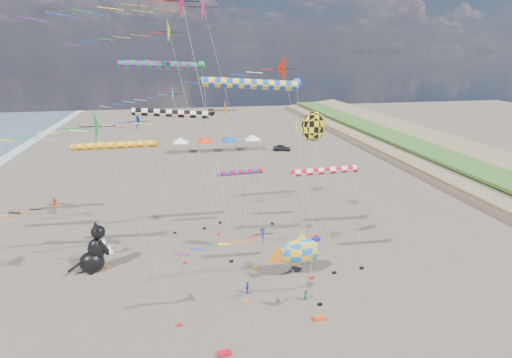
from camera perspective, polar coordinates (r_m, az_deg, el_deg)
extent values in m
plane|color=brown|center=(30.14, 4.36, -23.93)|extent=(260.00, 260.00, 0.00)
cone|color=#1A8E2F|center=(26.96, -20.15, 7.28)|extent=(2.30, 2.47, 2.54)
cylinder|color=#B2B2B2|center=(29.07, -15.14, -7.75)|extent=(3.46, 0.02, 15.62)
cube|color=black|center=(32.97, -10.85, -19.78)|extent=(0.36, 0.24, 0.20)
cone|color=#F81E54|center=(42.22, -4.71, 23.39)|extent=(3.00, 3.21, 3.31)
cylinder|color=#B2B2B2|center=(43.02, -1.65, 7.14)|extent=(4.01, 0.02, 24.21)
cube|color=black|center=(47.08, 0.89, -7.28)|extent=(0.36, 0.24, 0.20)
cone|color=red|center=(28.32, -6.36, 23.85)|extent=(2.29, 2.45, 2.52)
cylinder|color=#B2B2B2|center=(29.52, -3.54, 1.02)|extent=(2.15, 0.02, 23.08)
cube|color=black|center=(34.71, -1.35, -17.27)|extent=(0.36, 0.24, 0.20)
cone|color=#1EC5C2|center=(43.69, -10.54, 11.97)|extent=(1.74, 1.86, 1.92)
cylinder|color=#B2B2B2|center=(45.16, -8.88, 1.99)|extent=(1.76, 0.02, 15.84)
cube|color=black|center=(47.88, -7.39, -6.99)|extent=(0.36, 0.24, 0.20)
cone|color=red|center=(40.31, 4.32, 15.50)|extent=(2.59, 2.77, 2.85)
cylinder|color=#B2B2B2|center=(42.25, 6.63, 2.84)|extent=(4.00, 0.02, 18.48)
cube|color=black|center=(46.04, 8.61, -8.10)|extent=(0.36, 0.24, 0.20)
cone|color=#D68B02|center=(34.06, -3.52, 9.68)|extent=(1.99, 2.14, 2.20)
cylinder|color=#B2B2B2|center=(36.07, -1.67, -2.35)|extent=(2.09, 0.02, 15.26)
cube|color=black|center=(39.45, -0.05, -12.57)|extent=(0.36, 0.24, 0.20)
cone|color=#FF450D|center=(40.02, -25.22, -3.00)|extent=(1.64, 1.75, 1.80)
cylinder|color=#B2B2B2|center=(40.98, -22.77, -7.50)|extent=(2.68, 0.02, 7.01)
cube|color=black|center=(42.21, -20.41, -11.63)|extent=(0.36, 0.24, 0.20)
cone|color=#083BC5|center=(36.32, -16.35, 7.97)|extent=(1.88, 2.01, 2.07)
cylinder|color=#B2B2B2|center=(38.00, -13.08, -2.53)|extent=(3.14, 0.02, 14.29)
cube|color=black|center=(40.89, -10.16, -11.70)|extent=(0.36, 0.24, 0.20)
cone|color=#CCDE07|center=(41.57, -11.80, 19.92)|extent=(2.35, 2.52, 2.60)
cylinder|color=#B2B2B2|center=(42.56, -8.30, 5.22)|extent=(3.84, 0.02, 21.85)
cube|color=black|center=(46.22, -5.32, -7.86)|extent=(0.36, 0.24, 0.20)
cone|color=#0E25D4|center=(30.46, 3.83, -7.07)|extent=(1.51, 1.62, 1.67)
cylinder|color=#B2B2B2|center=(32.57, 6.59, -12.60)|extent=(3.34, 0.02, 7.26)
cube|color=black|center=(34.95, 9.10, -17.25)|extent=(0.36, 0.24, 0.20)
cylinder|color=red|center=(35.11, 9.65, 1.16)|extent=(5.82, 0.62, 0.62)
sphere|color=red|center=(36.22, 13.96, 1.40)|extent=(0.65, 0.65, 0.65)
cylinder|color=#B2B2B2|center=(38.23, 14.43, -5.86)|extent=(1.52, 0.02, 10.15)
cube|color=black|center=(40.73, 14.86, -12.18)|extent=(0.36, 0.24, 0.20)
cylinder|color=blue|center=(35.23, -0.83, 13.45)|extent=(8.32, 0.84, 0.84)
sphere|color=blue|center=(36.21, 5.84, 13.48)|extent=(0.88, 0.88, 0.88)
cylinder|color=#B2B2B2|center=(38.06, 6.52, 0.31)|extent=(1.52, 0.02, 17.38)
cube|color=black|center=(41.65, 7.11, -10.97)|extent=(0.36, 0.24, 0.20)
cylinder|color=orange|center=(44.47, -19.69, 4.53)|extent=(8.35, 0.74, 0.74)
sphere|color=orange|center=(44.03, -14.30, 4.90)|extent=(0.77, 0.77, 0.77)
cylinder|color=#B2B2B2|center=(45.43, -12.85, -1.59)|extent=(1.52, 0.02, 10.64)
cube|color=black|center=(47.35, -11.51, -7.51)|extent=(0.36, 0.24, 0.20)
cylinder|color=#18883F|center=(44.77, -13.48, 15.57)|extent=(8.53, 0.81, 0.81)
sphere|color=#18883F|center=(44.84, -7.82, 15.88)|extent=(0.85, 0.85, 0.85)
cylinder|color=#B2B2B2|center=(46.13, -6.41, 4.25)|extent=(1.52, 0.02, 18.68)
cube|color=black|center=(49.15, -5.16, -6.23)|extent=(0.36, 0.24, 0.20)
cylinder|color=black|center=(35.53, -11.88, 9.16)|extent=(6.70, 0.65, 0.65)
sphere|color=black|center=(35.65, -6.43, 9.45)|extent=(0.68, 0.68, 0.68)
cylinder|color=#B2B2B2|center=(37.52, -4.90, -1.86)|extent=(1.52, 0.02, 14.94)
cube|color=black|center=(40.66, -3.55, -11.62)|extent=(0.36, 0.24, 0.20)
cylinder|color=red|center=(45.66, -2.45, 0.94)|extent=(5.03, 0.58, 0.58)
sphere|color=red|center=(46.09, 0.64, 1.12)|extent=(0.61, 0.61, 0.61)
cylinder|color=#B2B2B2|center=(47.33, 1.52, -2.80)|extent=(1.52, 0.02, 6.83)
cube|color=black|center=(48.75, 2.35, -6.38)|extent=(0.36, 0.24, 0.20)
ellipsoid|color=yellow|center=(35.68, 8.20, 7.40)|extent=(2.20, 0.40, 2.64)
cone|color=yellow|center=(35.21, 5.88, 7.35)|extent=(0.12, 1.80, 1.80)
cylinder|color=#B2B2B2|center=(36.95, 9.71, -3.38)|extent=(2.03, 2.03, 13.72)
cube|color=black|center=(39.40, 11.11, -12.99)|extent=(0.36, 0.24, 0.20)
ellipsoid|color=blue|center=(37.72, 6.21, -10.37)|extent=(4.37, 2.53, 2.74)
cone|color=orange|center=(37.14, 2.65, -10.75)|extent=(1.98, 0.56, 2.01)
cone|color=yellow|center=(37.14, 6.55, -8.48)|extent=(1.44, 0.42, 1.46)
cylinder|color=#B2B2B2|center=(38.27, 7.90, -12.36)|extent=(0.14, 1.04, 1.87)
cube|color=red|center=(38.27, 8.02, -13.80)|extent=(0.36, 0.24, 0.20)
imported|color=slate|center=(34.17, 3.14, -16.59)|extent=(0.66, 0.59, 1.51)
imported|color=#1B8F44|center=(35.11, 7.18, -16.15)|extent=(0.58, 0.50, 1.04)
imported|color=#2437B7|center=(35.73, -1.23, -15.25)|extent=(0.53, 0.71, 1.12)
cube|color=red|center=(30.11, -4.58, -23.61)|extent=(0.90, 0.44, 0.30)
cube|color=#121BB5|center=(45.20, 8.57, -8.54)|extent=(0.90, 0.44, 0.30)
cube|color=#E44C13|center=(33.37, 9.03, -19.04)|extent=(0.90, 0.44, 0.30)
cube|color=white|center=(83.51, -10.69, 5.15)|extent=(3.00, 3.00, 0.15)
pyramid|color=white|center=(83.30, -10.74, 5.85)|extent=(4.20, 4.20, 1.00)
cylinder|color=#999999|center=(82.50, -11.54, 4.12)|extent=(0.08, 0.08, 2.20)
cylinder|color=#999999|center=(82.52, -9.73, 4.23)|extent=(0.08, 0.08, 2.20)
cylinder|color=#999999|center=(85.04, -11.54, 4.53)|extent=(0.08, 0.08, 2.20)
cylinder|color=#999999|center=(85.05, -9.79, 4.63)|extent=(0.08, 0.08, 2.20)
cube|color=red|center=(83.69, -7.26, 5.34)|extent=(3.00, 3.00, 0.15)
pyramid|color=red|center=(83.47, -7.29, 6.04)|extent=(4.20, 4.20, 1.00)
cylinder|color=#999999|center=(82.60, -8.06, 4.32)|extent=(0.08, 0.08, 2.20)
cylinder|color=#999999|center=(82.77, -6.26, 4.42)|extent=(0.08, 0.08, 2.20)
cylinder|color=#999999|center=(85.13, -8.17, 4.72)|extent=(0.08, 0.08, 2.20)
cylinder|color=#999999|center=(85.30, -6.42, 4.81)|extent=(0.08, 0.08, 2.20)
cube|color=#124BB9|center=(84.16, -3.85, 5.51)|extent=(3.00, 3.00, 0.15)
pyramid|color=#124BB9|center=(83.94, -3.86, 6.21)|extent=(4.20, 4.20, 1.00)
cylinder|color=#999999|center=(83.00, -4.61, 4.51)|extent=(0.08, 0.08, 2.20)
cylinder|color=#999999|center=(83.33, -2.83, 4.60)|extent=(0.08, 0.08, 2.20)
cylinder|color=#999999|center=(85.52, -4.82, 4.90)|extent=(0.08, 0.08, 2.20)
cylinder|color=#999999|center=(85.83, -3.08, 4.98)|extent=(0.08, 0.08, 2.20)
cube|color=white|center=(84.92, -0.49, 5.66)|extent=(3.00, 3.00, 0.15)
pyramid|color=white|center=(84.71, -0.49, 6.36)|extent=(4.20, 4.20, 1.00)
cylinder|color=#999999|center=(83.70, -1.20, 4.67)|extent=(0.08, 0.08, 2.20)
cylinder|color=#999999|center=(84.17, 0.55, 4.75)|extent=(0.08, 0.08, 2.20)
cylinder|color=#999999|center=(86.20, -1.50, 5.06)|extent=(0.08, 0.08, 2.20)
cylinder|color=#999999|center=(86.66, 0.20, 5.13)|extent=(0.08, 0.08, 2.20)
imported|color=#26262D|center=(84.65, 3.71, 4.48)|extent=(4.07, 2.43, 1.30)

